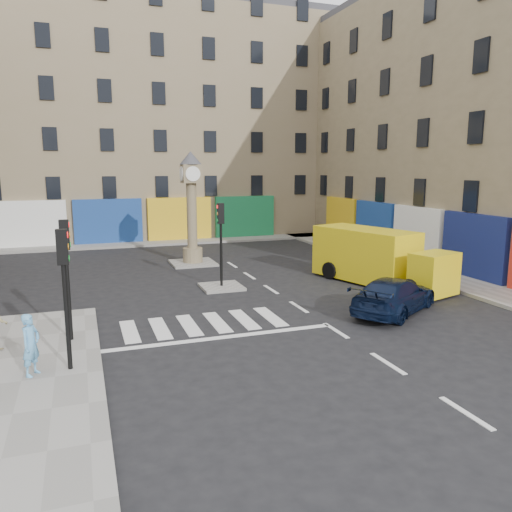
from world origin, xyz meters
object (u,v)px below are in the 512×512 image
traffic_light_island (221,231)px  yellow_van (376,257)px  traffic_light_left_far (66,261)px  navy_sedan (394,295)px  pedestrian_blue (31,345)px  traffic_light_left_near (64,277)px  clock_pillar (192,201)px

traffic_light_island → yellow_van: size_ratio=0.51×
traffic_light_left_far → navy_sedan: size_ratio=0.81×
traffic_light_left_far → traffic_light_island: bearing=40.6°
navy_sedan → yellow_van: bearing=-57.6°
pedestrian_blue → traffic_light_left_near: bearing=-51.3°
traffic_light_island → clock_pillar: bearing=90.0°
traffic_light_island → yellow_van: 7.34m
yellow_van → traffic_light_left_near: bearing=-171.9°
clock_pillar → traffic_light_island: bearing=-90.0°
pedestrian_blue → traffic_light_island: bearing=-10.5°
traffic_light_left_near → pedestrian_blue: bearing=-173.1°
traffic_light_island → yellow_van: bearing=-12.1°
traffic_light_island → navy_sedan: size_ratio=0.81×
pedestrian_blue → traffic_light_left_far: bearing=12.2°
clock_pillar → pedestrian_blue: clock_pillar is taller
yellow_van → clock_pillar: bearing=116.1°
traffic_light_left_far → traffic_light_island: (6.30, 5.40, -0.03)m
navy_sedan → pedestrian_blue: (-12.25, -2.07, 0.29)m
traffic_light_island → pedestrian_blue: (-7.19, -7.91, -1.63)m
traffic_light_left_far → navy_sedan: 11.53m
traffic_light_left_far → traffic_light_island: size_ratio=1.00×
yellow_van → pedestrian_blue: 15.61m
traffic_light_left_near → traffic_light_island: (6.30, 7.80, -0.03)m
pedestrian_blue → yellow_van: bearing=-34.0°
clock_pillar → yellow_van: (7.05, -7.51, -2.30)m
navy_sedan → traffic_light_left_far: bearing=55.0°
pedestrian_blue → navy_sedan: bearing=-48.6°
traffic_light_left_near → pedestrian_blue: (-0.89, -0.11, -1.66)m
traffic_light_left_far → clock_pillar: (6.30, 11.40, 0.93)m
traffic_light_left_near → clock_pillar: (6.30, 13.80, 0.93)m
navy_sedan → yellow_van: size_ratio=0.64×
yellow_van → navy_sedan: bearing=-131.9°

